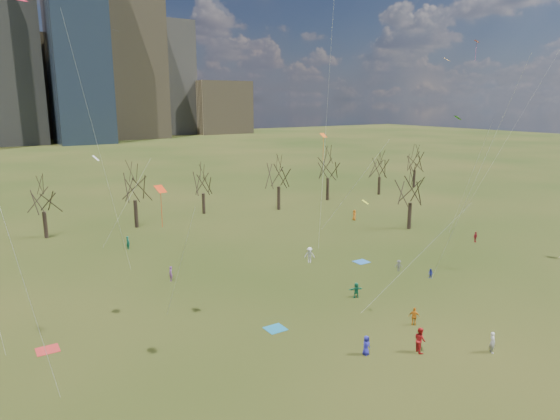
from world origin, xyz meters
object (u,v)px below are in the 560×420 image
person_2 (420,340)px  person_0 (366,345)px  blanket_teal (275,329)px  blanket_navy (361,262)px  person_1 (492,342)px  person_4 (414,317)px  blanket_crimson (48,350)px

person_2 → person_0: bearing=81.3°
blanket_teal → person_0: bearing=-64.7°
blanket_navy → person_1: bearing=-106.0°
blanket_navy → person_4: person_4 is taller
blanket_navy → person_4: 16.61m
blanket_navy → person_2: (-10.49, -18.16, 0.94)m
person_1 → person_2: (-4.43, 2.94, 0.15)m
person_0 → blanket_crimson: bearing=132.6°
blanket_teal → blanket_navy: bearing=27.8°
blanket_crimson → person_4: bearing=-24.2°
blanket_crimson → person_2: (23.22, -15.14, 0.94)m
blanket_teal → person_4: size_ratio=1.03×
blanket_navy → blanket_crimson: size_ratio=1.00×
blanket_teal → person_4: (10.03, -5.62, 0.76)m
person_0 → person_2: size_ratio=0.77×
blanket_teal → person_1: bearing=-46.2°
blanket_teal → person_1: size_ratio=0.98×
person_0 → person_4: (6.66, 1.52, 0.04)m
person_1 → person_4: size_ratio=1.05×
person_1 → person_4: (-1.40, 6.28, -0.04)m
blanket_teal → blanket_crimson: size_ratio=1.00×
person_2 → blanket_teal: bearing=55.9°
person_2 → person_4: bearing=-24.4°
blanket_navy → person_4: bearing=-116.7°
blanket_teal → person_0: (3.37, -7.14, 0.72)m
blanket_crimson → person_1: (27.65, -18.08, 0.80)m
blanket_crimson → person_4: person_4 is taller
blanket_crimson → person_4: (26.25, -11.80, 0.76)m
person_4 → blanket_teal: bearing=18.2°
blanket_teal → person_2: bearing=-52.0°
blanket_teal → person_1: 16.52m
blanket_teal → blanket_navy: 19.76m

